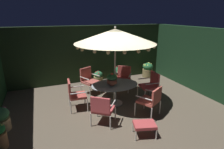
{
  "coord_description": "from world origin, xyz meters",
  "views": [
    {
      "loc": [
        -2.15,
        -5.05,
        2.99
      ],
      "look_at": [
        0.11,
        0.61,
        1.0
      ],
      "focal_mm": 29.36,
      "sensor_mm": 36.0,
      "label": 1
    }
  ],
  "objects_px": {
    "patio_chair_south": "(151,99)",
    "patio_chair_northeast": "(89,79)",
    "patio_umbrella": "(115,36)",
    "patio_chair_east": "(74,93)",
    "patio_dining_table": "(115,88)",
    "patio_chair_southeast": "(102,108)",
    "potted_plant_back_left": "(148,70)",
    "potted_plant_left_near": "(0,119)",
    "ottoman_footrest": "(145,125)",
    "potted_plant_front_corner": "(98,77)",
    "potted_plant_back_center": "(120,73)",
    "centerpiece_planter": "(112,79)",
    "patio_chair_north": "(123,77)",
    "patio_chair_southwest": "(151,84)"
  },
  "relations": [
    {
      "from": "patio_chair_east",
      "to": "potted_plant_back_center",
      "type": "relative_size",
      "value": 1.46
    },
    {
      "from": "patio_chair_north",
      "to": "patio_chair_southwest",
      "type": "bearing_deg",
      "value": -66.1
    },
    {
      "from": "potted_plant_front_corner",
      "to": "patio_chair_southeast",
      "type": "bearing_deg",
      "value": -105.8
    },
    {
      "from": "ottoman_footrest",
      "to": "potted_plant_back_left",
      "type": "bearing_deg",
      "value": 56.94
    },
    {
      "from": "patio_chair_east",
      "to": "patio_chair_southeast",
      "type": "relative_size",
      "value": 1.1
    },
    {
      "from": "potted_plant_front_corner",
      "to": "centerpiece_planter",
      "type": "bearing_deg",
      "value": -95.89
    },
    {
      "from": "patio_chair_south",
      "to": "patio_chair_northeast",
      "type": "bearing_deg",
      "value": 118.16
    },
    {
      "from": "patio_umbrella",
      "to": "patio_chair_north",
      "type": "distance_m",
      "value": 2.26
    },
    {
      "from": "patio_umbrella",
      "to": "ottoman_footrest",
      "type": "xyz_separation_m",
      "value": [
        0.01,
        -1.96,
        -2.04
      ]
    },
    {
      "from": "ottoman_footrest",
      "to": "patio_umbrella",
      "type": "bearing_deg",
      "value": 90.23
    },
    {
      "from": "potted_plant_back_center",
      "to": "patio_dining_table",
      "type": "bearing_deg",
      "value": -118.17
    },
    {
      "from": "patio_chair_northeast",
      "to": "potted_plant_back_center",
      "type": "distance_m",
      "value": 1.92
    },
    {
      "from": "patio_umbrella",
      "to": "patio_chair_northeast",
      "type": "bearing_deg",
      "value": 116.02
    },
    {
      "from": "patio_dining_table",
      "to": "potted_plant_left_near",
      "type": "height_order",
      "value": "patio_dining_table"
    },
    {
      "from": "patio_chair_northeast",
      "to": "centerpiece_planter",
      "type": "bearing_deg",
      "value": -70.13
    },
    {
      "from": "patio_dining_table",
      "to": "patio_chair_northeast",
      "type": "distance_m",
      "value": 1.38
    },
    {
      "from": "patio_chair_north",
      "to": "patio_dining_table",
      "type": "bearing_deg",
      "value": -127.4
    },
    {
      "from": "ottoman_footrest",
      "to": "potted_plant_back_left",
      "type": "distance_m",
      "value": 4.88
    },
    {
      "from": "patio_chair_northeast",
      "to": "patio_chair_east",
      "type": "bearing_deg",
      "value": -124.26
    },
    {
      "from": "patio_dining_table",
      "to": "patio_chair_southeast",
      "type": "xyz_separation_m",
      "value": [
        -0.83,
        -1.09,
        -0.07
      ]
    },
    {
      "from": "patio_chair_south",
      "to": "potted_plant_front_corner",
      "type": "xyz_separation_m",
      "value": [
        -0.59,
        3.4,
        -0.31
      ]
    },
    {
      "from": "centerpiece_planter",
      "to": "potted_plant_back_center",
      "type": "relative_size",
      "value": 0.63
    },
    {
      "from": "patio_chair_northeast",
      "to": "patio_chair_east",
      "type": "distance_m",
      "value": 1.36
    },
    {
      "from": "patio_chair_north",
      "to": "centerpiece_planter",
      "type": "bearing_deg",
      "value": -129.88
    },
    {
      "from": "patio_chair_south",
      "to": "potted_plant_back_center",
      "type": "bearing_deg",
      "value": 82.71
    },
    {
      "from": "patio_dining_table",
      "to": "patio_chair_southwest",
      "type": "distance_m",
      "value": 1.38
    },
    {
      "from": "centerpiece_planter",
      "to": "potted_plant_back_left",
      "type": "xyz_separation_m",
      "value": [
        2.8,
        2.19,
        -0.6
      ]
    },
    {
      "from": "potted_plant_back_left",
      "to": "ottoman_footrest",
      "type": "bearing_deg",
      "value": -123.06
    },
    {
      "from": "ottoman_footrest",
      "to": "patio_chair_south",
      "type": "bearing_deg",
      "value": 48.56
    },
    {
      "from": "patio_chair_northeast",
      "to": "potted_plant_back_left",
      "type": "height_order",
      "value": "patio_chair_northeast"
    },
    {
      "from": "patio_chair_east",
      "to": "patio_chair_south",
      "type": "xyz_separation_m",
      "value": [
        2.07,
        -1.3,
        -0.01
      ]
    },
    {
      "from": "patio_dining_table",
      "to": "patio_umbrella",
      "type": "xyz_separation_m",
      "value": [
        -0.0,
        0.0,
        1.75
      ]
    },
    {
      "from": "patio_chair_southeast",
      "to": "potted_plant_front_corner",
      "type": "distance_m",
      "value": 3.44
    },
    {
      "from": "potted_plant_back_left",
      "to": "potted_plant_left_near",
      "type": "distance_m",
      "value": 6.6
    },
    {
      "from": "patio_chair_southwest",
      "to": "potted_plant_back_center",
      "type": "height_order",
      "value": "patio_chair_southwest"
    },
    {
      "from": "patio_chair_east",
      "to": "potted_plant_back_center",
      "type": "bearing_deg",
      "value": 38.29
    },
    {
      "from": "patio_chair_northeast",
      "to": "patio_dining_table",
      "type": "bearing_deg",
      "value": -63.98
    },
    {
      "from": "patio_chair_northeast",
      "to": "potted_plant_back_left",
      "type": "relative_size",
      "value": 1.45
    },
    {
      "from": "patio_umbrella",
      "to": "patio_chair_northeast",
      "type": "relative_size",
      "value": 2.61
    },
    {
      "from": "centerpiece_planter",
      "to": "patio_chair_east",
      "type": "height_order",
      "value": "centerpiece_planter"
    },
    {
      "from": "patio_dining_table",
      "to": "patio_chair_north",
      "type": "bearing_deg",
      "value": 52.6
    },
    {
      "from": "patio_umbrella",
      "to": "patio_chair_south",
      "type": "height_order",
      "value": "patio_umbrella"
    },
    {
      "from": "patio_umbrella",
      "to": "patio_chair_east",
      "type": "relative_size",
      "value": 2.64
    },
    {
      "from": "patio_umbrella",
      "to": "potted_plant_left_near",
      "type": "relative_size",
      "value": 4.11
    },
    {
      "from": "potted_plant_back_center",
      "to": "ottoman_footrest",
      "type": "bearing_deg",
      "value": -105.28
    },
    {
      "from": "patio_umbrella",
      "to": "potted_plant_front_corner",
      "type": "xyz_separation_m",
      "value": [
        0.1,
        2.21,
        -2.09
      ]
    },
    {
      "from": "patio_umbrella",
      "to": "patio_chair_east",
      "type": "xyz_separation_m",
      "value": [
        -1.37,
        0.11,
        -1.77
      ]
    },
    {
      "from": "patio_umbrella",
      "to": "potted_plant_left_near",
      "type": "height_order",
      "value": "patio_umbrella"
    },
    {
      "from": "centerpiece_planter",
      "to": "ottoman_footrest",
      "type": "bearing_deg",
      "value": -85.74
    },
    {
      "from": "patio_chair_northeast",
      "to": "potted_plant_left_near",
      "type": "height_order",
      "value": "patio_chair_northeast"
    }
  ]
}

